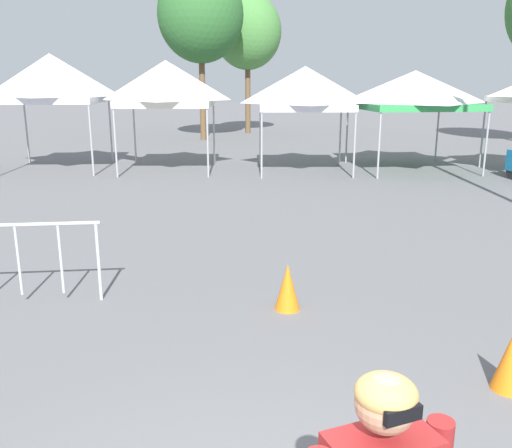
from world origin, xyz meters
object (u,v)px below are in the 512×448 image
object	(u,v)px
canopy_tent_behind_right	(415,90)
canopy_tent_left_of_center	(305,88)
tree_behind_tents_right	(248,32)
tree_behind_tents_center	(201,15)
canopy_tent_behind_center	(51,78)
traffic_cone_lot_center	(511,360)
crowd_barrier_by_lift	(17,248)
traffic_cone_near_barrier	(287,287)
canopy_tent_behind_left	(166,84)

from	to	relation	value
canopy_tent_behind_right	canopy_tent_left_of_center	bearing A→B (deg)	-176.30
tree_behind_tents_right	tree_behind_tents_center	size ratio (longest dim) A/B	0.91
canopy_tent_behind_center	traffic_cone_lot_center	distance (m)	16.08
canopy_tent_left_of_center	crowd_barrier_by_lift	distance (m)	11.78
canopy_tent_behind_center	crowd_barrier_by_lift	world-z (taller)	canopy_tent_behind_center
canopy_tent_behind_center	canopy_tent_left_of_center	bearing A→B (deg)	-5.86
tree_behind_tents_right	traffic_cone_near_barrier	xyz separation A→B (m)	(-0.30, -23.79, -4.93)
canopy_tent_behind_left	traffic_cone_lot_center	size ratio (longest dim) A/B	5.68
canopy_tent_left_of_center	canopy_tent_behind_right	world-z (taller)	canopy_tent_left_of_center
canopy_tent_left_of_center	traffic_cone_lot_center	size ratio (longest dim) A/B	5.38
canopy_tent_left_of_center	crowd_barrier_by_lift	size ratio (longest dim) A/B	1.53
canopy_tent_behind_left	tree_behind_tents_right	bearing A→B (deg)	76.80
tree_behind_tents_center	crowd_barrier_by_lift	size ratio (longest dim) A/B	3.75
tree_behind_tents_right	crowd_barrier_by_lift	bearing A→B (deg)	-99.04
canopy_tent_left_of_center	traffic_cone_near_barrier	world-z (taller)	canopy_tent_left_of_center
tree_behind_tents_center	traffic_cone_lot_center	xyz separation A→B (m)	(3.85, -22.34, -5.39)
tree_behind_tents_right	crowd_barrier_by_lift	distance (m)	24.13
canopy_tent_behind_center	tree_behind_tents_center	xyz separation A→B (m)	(4.31, 8.72, 2.83)
canopy_tent_behind_right	traffic_cone_lot_center	world-z (taller)	canopy_tent_behind_right
tree_behind_tents_right	tree_behind_tents_center	world-z (taller)	tree_behind_tents_center
canopy_tent_left_of_center	tree_behind_tents_center	size ratio (longest dim) A/B	0.41
canopy_tent_behind_left	canopy_tent_behind_right	bearing A→B (deg)	-1.05
canopy_tent_behind_center	tree_behind_tents_right	distance (m)	14.00
canopy_tent_behind_right	tree_behind_tents_right	size ratio (longest dim) A/B	0.52
tree_behind_tents_center	canopy_tent_behind_left	bearing A→B (deg)	-94.25
canopy_tent_behind_center	traffic_cone_near_barrier	bearing A→B (deg)	-61.72
tree_behind_tents_center	traffic_cone_lot_center	world-z (taller)	tree_behind_tents_center
crowd_barrier_by_lift	traffic_cone_near_barrier	size ratio (longest dim) A/B	3.51
canopy_tent_left_of_center	traffic_cone_near_barrier	distance (m)	11.20
canopy_tent_behind_left	canopy_tent_left_of_center	distance (m)	4.30
canopy_tent_left_of_center	canopy_tent_behind_right	size ratio (longest dim) A/B	0.87
canopy_tent_behind_left	tree_behind_tents_right	world-z (taller)	tree_behind_tents_right
canopy_tent_behind_center	canopy_tent_behind_right	xyz separation A→B (m)	(11.41, -0.59, -0.36)
canopy_tent_behind_right	crowd_barrier_by_lift	size ratio (longest dim) A/B	1.77
canopy_tent_behind_left	traffic_cone_lot_center	xyz separation A→B (m)	(4.53, -13.17, -2.40)
canopy_tent_behind_left	traffic_cone_near_barrier	bearing A→B (deg)	-76.73
canopy_tent_left_of_center	traffic_cone_near_barrier	bearing A→B (deg)	-98.57
crowd_barrier_by_lift	traffic_cone_lot_center	size ratio (longest dim) A/B	3.51
canopy_tent_behind_left	canopy_tent_left_of_center	xyz separation A→B (m)	(4.28, -0.37, -0.14)
canopy_tent_behind_left	crowd_barrier_by_lift	xyz separation A→B (m)	(-0.78, -10.85, -1.95)
canopy_tent_behind_center	canopy_tent_left_of_center	xyz separation A→B (m)	(7.91, -0.81, -0.30)
canopy_tent_behind_center	traffic_cone_lot_center	size ratio (longest dim) A/B	6.03
canopy_tent_left_of_center	tree_behind_tents_center	world-z (taller)	tree_behind_tents_center
canopy_tent_behind_center	tree_behind_tents_right	size ratio (longest dim) A/B	0.50
canopy_tent_behind_left	traffic_cone_near_barrier	distance (m)	11.77
canopy_tent_behind_left	canopy_tent_left_of_center	size ratio (longest dim) A/B	1.06
traffic_cone_near_barrier	canopy_tent_left_of_center	bearing A→B (deg)	81.43
tree_behind_tents_center	tree_behind_tents_right	bearing A→B (deg)	56.35
tree_behind_tents_right	canopy_tent_left_of_center	bearing A→B (deg)	-84.12
tree_behind_tents_center	crowd_barrier_by_lift	distance (m)	20.67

